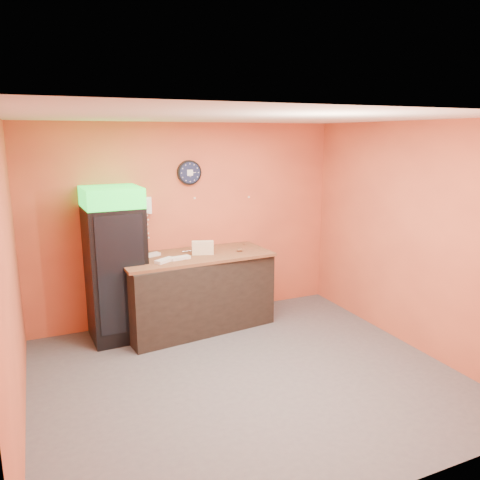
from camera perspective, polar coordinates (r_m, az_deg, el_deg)
floor at (r=5.43m, az=0.77°, el=-16.25°), size 4.50×4.50×0.00m
back_wall at (r=6.74m, az=-6.30°, el=2.11°), size 4.50×0.02×2.80m
left_wall at (r=4.50m, az=-26.32°, el=-4.53°), size 0.02×4.00×2.80m
right_wall at (r=6.17m, az=20.16°, el=0.42°), size 0.02×4.00×2.80m
ceiling at (r=4.75m, az=0.87°, el=14.75°), size 4.50×4.00×0.02m
beverage_cooler at (r=6.21m, az=-14.89°, el=-3.18°), size 0.73×0.74×2.00m
prep_counter at (r=6.54m, az=-5.38°, el=-6.35°), size 2.10×1.12×1.00m
wall_clock at (r=6.62m, az=-6.19°, el=8.18°), size 0.34×0.06×0.34m
wall_phone at (r=6.48m, az=-11.32°, el=4.14°), size 0.12×0.11×0.23m
butcher_paper at (r=6.39m, az=-5.48°, el=-1.92°), size 2.08×1.02×0.04m
sub_roll_stack at (r=6.35m, az=-4.57°, el=-0.95°), size 0.31×0.18×0.18m
wrapped_sandwich_left at (r=6.05m, az=-9.16°, el=-2.47°), size 0.29×0.24×0.04m
wrapped_sandwich_mid at (r=6.14m, az=-7.30°, el=-2.18°), size 0.27×0.14×0.04m
wrapped_sandwich_right at (r=6.35m, az=-10.84°, el=-1.81°), size 0.28×0.19×0.04m
kitchen_tool at (r=6.53m, az=-5.71°, el=-1.13°), size 0.06×0.06×0.06m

